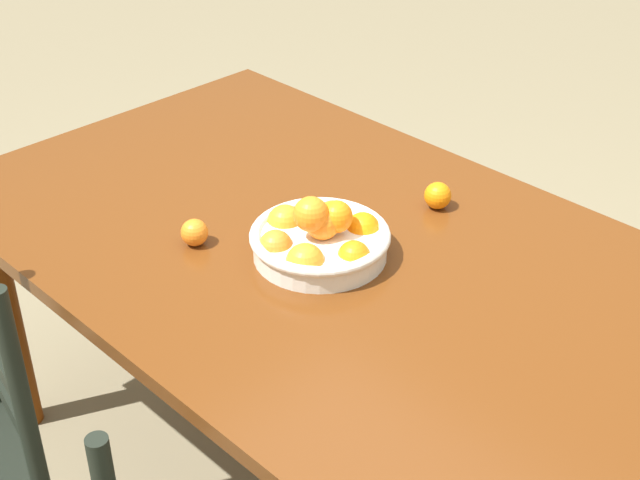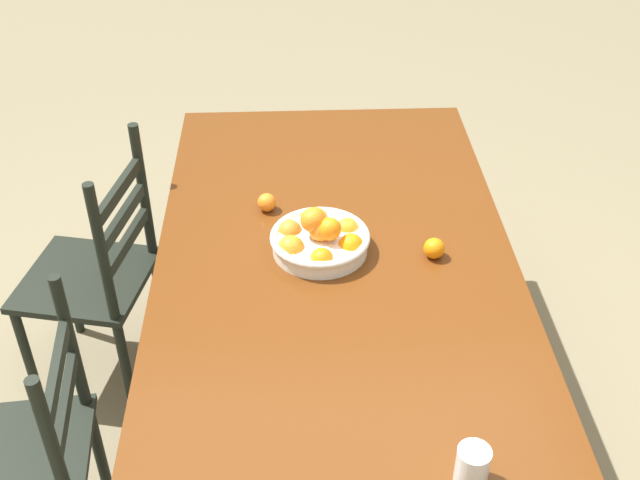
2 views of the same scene
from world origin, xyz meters
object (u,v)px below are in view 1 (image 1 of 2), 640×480
at_px(fruit_bowl, 319,238).
at_px(orange_loose_0, 438,196).
at_px(dining_table, 352,286).
at_px(orange_loose_1, 195,232).

distance_m(fruit_bowl, orange_loose_0, 0.35).
height_order(dining_table, fruit_bowl, fruit_bowl).
relative_size(dining_table, orange_loose_0, 30.55).
bearing_deg(dining_table, orange_loose_1, 37.17).
bearing_deg(orange_loose_0, dining_table, 91.18).
height_order(dining_table, orange_loose_1, orange_loose_1).
height_order(fruit_bowl, orange_loose_0, fruit_bowl).
distance_m(dining_table, orange_loose_0, 0.32).
bearing_deg(orange_loose_1, orange_loose_0, -118.32).
xyz_separation_m(fruit_bowl, orange_loose_0, (-0.05, -0.35, -0.01)).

